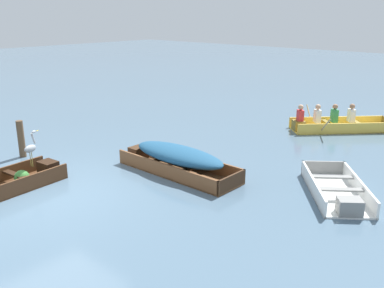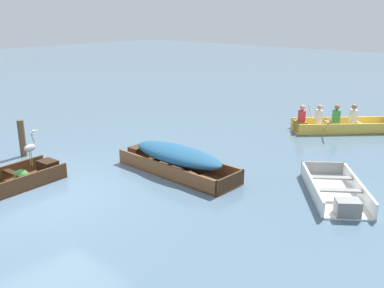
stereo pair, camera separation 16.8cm
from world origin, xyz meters
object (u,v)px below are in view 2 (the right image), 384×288
(skiff_wooden_brown_near_moored, at_px, (176,158))
(skiff_white_mid_moored, at_px, (336,192))
(dinghy_dark_varnish_foreground, at_px, (0,185))
(heron_on_dinghy, at_px, (30,147))
(mooring_post, at_px, (22,138))
(rowboat_yellow_with_crew, at_px, (336,124))

(skiff_wooden_brown_near_moored, xyz_separation_m, skiff_white_mid_moored, (3.66, 1.27, -0.27))
(dinghy_dark_varnish_foreground, height_order, heron_on_dinghy, heron_on_dinghy)
(skiff_wooden_brown_near_moored, distance_m, skiff_white_mid_moored, 3.88)
(mooring_post, bearing_deg, rowboat_yellow_with_crew, 57.92)
(skiff_wooden_brown_near_moored, height_order, rowboat_yellow_with_crew, rowboat_yellow_with_crew)
(mooring_post, bearing_deg, skiff_wooden_brown_near_moored, 25.92)
(dinghy_dark_varnish_foreground, xyz_separation_m, skiff_white_mid_moored, (5.79, 4.83, -0.03))
(skiff_wooden_brown_near_moored, bearing_deg, skiff_white_mid_moored, 19.15)
(heron_on_dinghy, bearing_deg, mooring_post, 159.11)
(skiff_white_mid_moored, bearing_deg, rowboat_yellow_with_crew, 114.65)
(skiff_white_mid_moored, height_order, rowboat_yellow_with_crew, rowboat_yellow_with_crew)
(rowboat_yellow_with_crew, bearing_deg, dinghy_dark_varnish_foreground, -108.42)
(dinghy_dark_varnish_foreground, height_order, mooring_post, mooring_post)
(skiff_white_mid_moored, relative_size, heron_on_dinghy, 3.07)
(skiff_wooden_brown_near_moored, distance_m, rowboat_yellow_with_crew, 6.66)
(skiff_white_mid_moored, bearing_deg, dinghy_dark_varnish_foreground, -140.15)
(skiff_white_mid_moored, relative_size, mooring_post, 2.47)
(rowboat_yellow_with_crew, height_order, heron_on_dinghy, heron_on_dinghy)
(dinghy_dark_varnish_foreground, relative_size, skiff_white_mid_moored, 1.18)
(skiff_white_mid_moored, bearing_deg, skiff_wooden_brown_near_moored, -160.85)
(skiff_white_mid_moored, xyz_separation_m, heron_on_dinghy, (-5.73, -4.05, 0.76))
(dinghy_dark_varnish_foreground, distance_m, mooring_post, 2.55)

